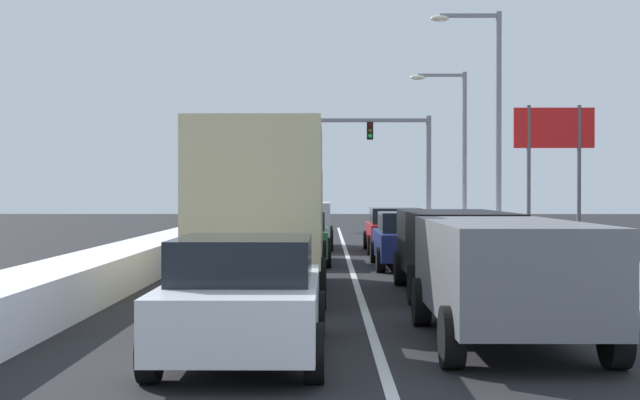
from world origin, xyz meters
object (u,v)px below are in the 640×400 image
suv_gray_right_lane_nearest (505,270)px  sedan_navy_right_lane_third (410,240)px  suv_black_right_lane_second (455,244)px  street_lamp_right_far (456,137)px  sedan_white_center_lane_nearest (245,296)px  box_truck_center_lane_second (264,200)px  suv_silver_center_lane_fourth (303,220)px  traffic_light_gantry (360,143)px  sedan_green_center_lane_third (296,237)px  sedan_red_right_lane_fourth (395,230)px  street_lamp_right_mid (489,107)px  roadside_sign_right (554,142)px

suv_gray_right_lane_nearest → sedan_navy_right_lane_third: bearing=90.7°
suv_black_right_lane_second → street_lamp_right_far: bearing=81.7°
sedan_white_center_lane_nearest → box_truck_center_lane_second: box_truck_center_lane_second is taller
box_truck_center_lane_second → suv_silver_center_lane_fourth: size_ratio=1.47×
suv_gray_right_lane_nearest → street_lamp_right_far: bearing=83.1°
traffic_light_gantry → sedan_green_center_lane_third: bearing=-96.7°
sedan_green_center_lane_third → suv_silver_center_lane_fourth: (0.02, 7.12, 0.25)m
suv_gray_right_lane_nearest → suv_black_right_lane_second: bearing=88.4°
box_truck_center_lane_second → street_lamp_right_far: bearing=73.1°
sedan_red_right_lane_fourth → traffic_light_gantry: (-0.49, 18.37, 3.96)m
sedan_red_right_lane_fourth → traffic_light_gantry: bearing=91.5°
suv_silver_center_lane_fourth → street_lamp_right_far: bearing=53.9°
sedan_green_center_lane_third → box_truck_center_lane_second: bearing=-92.9°
suv_black_right_lane_second → sedan_navy_right_lane_third: suv_black_right_lane_second is taller
sedan_red_right_lane_fourth → street_lamp_right_far: size_ratio=0.58×
box_truck_center_lane_second → sedan_green_center_lane_third: 7.82m
suv_gray_right_lane_nearest → street_lamp_right_mid: size_ratio=0.56×
roadside_sign_right → suv_silver_center_lane_fourth: bearing=-163.9°
sedan_green_center_lane_third → traffic_light_gantry: size_ratio=0.42×
traffic_light_gantry → suv_gray_right_lane_nearest: bearing=-89.1°
suv_gray_right_lane_nearest → sedan_white_center_lane_nearest: size_ratio=1.09×
suv_gray_right_lane_nearest → street_lamp_right_mid: (3.67, 21.58, 4.20)m
sedan_white_center_lane_nearest → box_truck_center_lane_second: 7.10m
suv_black_right_lane_second → roadside_sign_right: 19.09m
suv_black_right_lane_second → traffic_light_gantry: (-0.74, 31.03, 3.71)m
box_truck_center_lane_second → roadside_sign_right: 20.59m
suv_gray_right_lane_nearest → sedan_white_center_lane_nearest: suv_gray_right_lane_nearest is taller
sedan_red_right_lane_fourth → suv_silver_center_lane_fourth: 3.88m
sedan_green_center_lane_third → street_lamp_right_far: 18.50m
sedan_white_center_lane_nearest → suv_silver_center_lane_fourth: 21.85m
sedan_navy_right_lane_third → suv_silver_center_lane_fourth: suv_silver_center_lane_fourth is taller
suv_silver_center_lane_fourth → roadside_sign_right: roadside_sign_right is taller
sedan_navy_right_lane_third → roadside_sign_right: roadside_sign_right is taller
sedan_red_right_lane_fourth → street_lamp_right_far: bearing=72.1°
sedan_green_center_lane_third → street_lamp_right_mid: street_lamp_right_mid is taller
sedan_green_center_lane_third → roadside_sign_right: 14.43m
sedan_white_center_lane_nearest → suv_gray_right_lane_nearest: bearing=16.0°
street_lamp_right_far → traffic_light_gantry: bearing=122.9°
sedan_white_center_lane_nearest → roadside_sign_right: roadside_sign_right is taller
street_lamp_right_far → suv_black_right_lane_second: bearing=-98.3°
suv_black_right_lane_second → box_truck_center_lane_second: box_truck_center_lane_second is taller
sedan_navy_right_lane_third → roadside_sign_right: size_ratio=0.82×
box_truck_center_lane_second → sedan_green_center_lane_third: box_truck_center_lane_second is taller
street_lamp_right_mid → suv_silver_center_lane_fourth: bearing=-174.0°
sedan_white_center_lane_nearest → sedan_green_center_lane_third: bearing=89.4°
street_lamp_right_mid → street_lamp_right_far: size_ratio=1.14×
suv_black_right_lane_second → sedan_white_center_lane_nearest: (-3.61, -6.99, -0.25)m
suv_silver_center_lane_fourth → sedan_navy_right_lane_third: bearing=-69.9°
suv_gray_right_lane_nearest → sedan_white_center_lane_nearest: 3.59m
sedan_red_right_lane_fourth → roadside_sign_right: roadside_sign_right is taller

